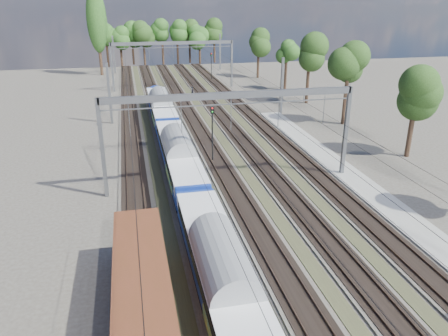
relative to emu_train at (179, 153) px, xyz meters
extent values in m
cube|color=#47423A|center=(-4.50, 11.82, -2.48)|extent=(3.00, 130.00, 0.15)
cube|color=black|center=(-4.50, 11.82, -2.38)|extent=(2.50, 130.00, 0.06)
cube|color=#473326|center=(-5.22, 11.82, -2.28)|extent=(0.08, 130.00, 0.14)
cube|color=#473326|center=(-3.78, 11.82, -2.28)|extent=(0.08, 130.00, 0.14)
cube|color=#47423A|center=(0.00, 11.82, -2.48)|extent=(3.00, 130.00, 0.15)
cube|color=black|center=(0.00, 11.82, -2.38)|extent=(2.50, 130.00, 0.06)
cube|color=#473326|center=(-0.72, 11.82, -2.28)|extent=(0.08, 130.00, 0.14)
cube|color=#473326|center=(0.72, 11.82, -2.28)|extent=(0.08, 130.00, 0.14)
cube|color=#47423A|center=(4.50, 11.82, -2.48)|extent=(3.00, 130.00, 0.15)
cube|color=black|center=(4.50, 11.82, -2.38)|extent=(2.50, 130.00, 0.06)
cube|color=#473326|center=(3.78, 11.82, -2.28)|extent=(0.08, 130.00, 0.14)
cube|color=#473326|center=(5.22, 11.82, -2.28)|extent=(0.08, 130.00, 0.14)
cube|color=#47423A|center=(9.00, 11.82, -2.48)|extent=(3.00, 130.00, 0.15)
cube|color=black|center=(9.00, 11.82, -2.38)|extent=(2.50, 130.00, 0.06)
cube|color=#473326|center=(8.28, 11.82, -2.28)|extent=(0.08, 130.00, 0.14)
cube|color=#473326|center=(9.72, 11.82, -2.28)|extent=(0.08, 130.00, 0.14)
cube|color=#47423A|center=(13.50, 11.82, -2.48)|extent=(3.00, 130.00, 0.15)
cube|color=black|center=(13.50, 11.82, -2.38)|extent=(2.50, 130.00, 0.06)
cube|color=#473326|center=(12.78, 11.82, -2.28)|extent=(0.08, 130.00, 0.14)
cube|color=#473326|center=(14.22, 11.82, -2.28)|extent=(0.08, 130.00, 0.14)
cube|color=#343222|center=(-2.25, 11.82, -2.53)|extent=(1.10, 130.00, 0.05)
cube|color=#343222|center=(2.25, 11.82, -2.53)|extent=(1.10, 130.00, 0.05)
cube|color=#343222|center=(6.75, 11.82, -2.53)|extent=(1.10, 130.00, 0.05)
cube|color=#343222|center=(11.25, 11.82, -2.53)|extent=(1.10, 130.00, 0.05)
cube|color=gray|center=(16.50, -13.18, -2.40)|extent=(3.00, 70.00, 0.30)
cube|color=slate|center=(-7.00, -3.18, 1.95)|extent=(0.35, 0.35, 9.00)
cube|color=slate|center=(16.00, -3.18, 1.95)|extent=(0.35, 0.35, 9.00)
cube|color=slate|center=(4.50, -3.18, 6.15)|extent=(23.00, 0.35, 0.60)
cube|color=slate|center=(-7.00, 44.82, 1.95)|extent=(0.35, 0.35, 9.00)
cube|color=slate|center=(16.00, 44.82, 1.95)|extent=(0.35, 0.35, 9.00)
cube|color=slate|center=(4.50, 44.82, 6.15)|extent=(23.00, 0.35, 0.60)
cube|color=slate|center=(-7.00, 21.82, 1.70)|extent=(0.35, 0.35, 8.50)
cube|color=slate|center=(-7.00, 66.82, 1.70)|extent=(0.35, 0.35, 8.50)
cube|color=slate|center=(18.30, 21.82, 1.70)|extent=(0.35, 0.35, 8.50)
cube|color=slate|center=(18.30, 66.82, 1.70)|extent=(0.35, 0.35, 8.50)
cylinder|color=black|center=(-4.50, 11.82, 2.95)|extent=(0.03, 130.00, 0.03)
cylinder|color=black|center=(-4.50, 11.82, 4.05)|extent=(0.03, 130.00, 0.03)
cylinder|color=black|center=(0.00, 11.82, 2.95)|extent=(0.03, 130.00, 0.03)
cylinder|color=black|center=(0.00, 11.82, 4.05)|extent=(0.03, 130.00, 0.03)
cylinder|color=black|center=(4.50, 11.82, 2.95)|extent=(0.03, 130.00, 0.03)
cylinder|color=black|center=(4.50, 11.82, 4.05)|extent=(0.03, 130.00, 0.03)
cylinder|color=black|center=(9.00, 11.82, 2.95)|extent=(0.03, 130.00, 0.03)
cylinder|color=black|center=(9.00, 11.82, 4.05)|extent=(0.03, 130.00, 0.03)
cylinder|color=black|center=(13.50, 11.82, 2.95)|extent=(0.03, 130.00, 0.03)
cylinder|color=black|center=(13.50, 11.82, 4.05)|extent=(0.03, 130.00, 0.03)
cylinder|color=black|center=(-8.83, 77.30, 0.82)|extent=(0.56, 0.56, 6.75)
sphere|color=#203814|center=(-8.83, 77.30, 6.22)|extent=(4.54, 4.54, 4.54)
cylinder|color=black|center=(-5.78, 80.54, 0.87)|extent=(0.56, 0.56, 6.86)
sphere|color=#203814|center=(-5.78, 80.54, 6.36)|extent=(5.33, 5.33, 5.33)
cylinder|color=black|center=(-2.37, 79.35, 0.94)|extent=(0.56, 0.56, 6.99)
sphere|color=#203814|center=(-2.37, 79.35, 6.54)|extent=(4.03, 4.03, 4.03)
cylinder|color=black|center=(0.85, 77.51, 1.01)|extent=(0.56, 0.56, 7.13)
sphere|color=#203814|center=(0.85, 77.51, 6.71)|extent=(3.87, 3.87, 3.87)
cylinder|color=black|center=(4.28, 78.02, 0.77)|extent=(0.56, 0.56, 6.66)
sphere|color=#203814|center=(4.28, 78.02, 6.10)|extent=(5.06, 5.06, 5.06)
cylinder|color=black|center=(7.73, 78.72, 0.53)|extent=(0.56, 0.56, 6.16)
sphere|color=#203814|center=(7.73, 78.72, 5.45)|extent=(4.61, 4.61, 4.61)
cylinder|color=black|center=(12.42, 79.80, 0.55)|extent=(0.56, 0.56, 6.21)
sphere|color=#203814|center=(12.42, 79.80, 5.52)|extent=(4.22, 4.22, 4.22)
cylinder|color=black|center=(15.64, 80.33, 0.50)|extent=(0.56, 0.56, 6.12)
sphere|color=#203814|center=(15.64, 80.33, 5.40)|extent=(4.66, 4.66, 4.66)
cylinder|color=black|center=(19.37, 80.17, 0.93)|extent=(0.56, 0.56, 6.98)
sphere|color=#203814|center=(19.37, 80.17, 6.52)|extent=(5.40, 5.40, 5.40)
cylinder|color=black|center=(25.37, -2.78, -0.04)|extent=(0.56, 0.56, 5.03)
sphere|color=#203814|center=(25.37, -2.78, 3.98)|extent=(4.16, 4.16, 4.16)
cylinder|color=black|center=(25.76, 12.03, -0.05)|extent=(0.56, 0.56, 5.02)
sphere|color=#203814|center=(25.76, 12.03, 3.97)|extent=(4.64, 4.64, 4.64)
cylinder|color=black|center=(24.22, 26.08, 0.36)|extent=(0.56, 0.56, 5.83)
sphere|color=#203814|center=(24.22, 26.08, 5.02)|extent=(3.54, 3.54, 3.54)
cylinder|color=black|center=(24.41, 41.80, 0.07)|extent=(0.56, 0.56, 5.24)
sphere|color=#203814|center=(24.41, 41.80, 4.26)|extent=(3.37, 3.37, 3.37)
cylinder|color=black|center=(25.00, 55.95, 0.69)|extent=(0.56, 0.56, 6.49)
sphere|color=#203814|center=(25.00, 55.95, 5.88)|extent=(3.94, 3.94, 3.94)
cylinder|color=black|center=(-10.00, 64.82, 5.45)|extent=(0.70, 0.70, 16.00)
ellipsoid|color=#1E4818|center=(-10.00, 64.82, 9.45)|extent=(4.40, 4.40, 14.08)
cube|color=black|center=(0.00, -13.35, -2.00)|extent=(2.03, 3.05, 0.81)
cube|color=navy|center=(0.00, -20.46, -0.47)|extent=(2.85, 20.33, 1.93)
cube|color=silver|center=(0.00, -20.46, 0.04)|extent=(2.93, 19.52, 0.97)
cube|color=black|center=(1.47, -20.46, 0.04)|extent=(0.04, 17.28, 0.71)
cylinder|color=gray|center=(0.00, -20.46, 0.50)|extent=(2.89, 20.33, 2.89)
cube|color=black|center=(0.00, -6.65, -2.00)|extent=(2.03, 3.05, 0.81)
cube|color=black|center=(0.00, 7.58, -2.00)|extent=(2.03, 3.05, 0.81)
cube|color=navy|center=(0.00, 0.47, -0.47)|extent=(2.85, 20.33, 1.93)
cube|color=silver|center=(0.00, 0.47, 0.04)|extent=(2.93, 19.52, 0.97)
cube|color=black|center=(1.47, 0.47, 0.04)|extent=(0.04, 17.28, 0.71)
cube|color=yellow|center=(0.00, -4.01, -0.98)|extent=(2.95, 5.69, 0.71)
cylinder|color=gray|center=(0.00, 0.47, 0.50)|extent=(2.89, 20.33, 2.89)
cube|color=black|center=(0.00, 14.28, -2.00)|extent=(2.03, 3.05, 0.81)
cube|color=black|center=(0.00, 28.51, -2.00)|extent=(2.03, 3.05, 0.81)
cube|color=navy|center=(0.00, 21.40, -0.47)|extent=(2.85, 20.33, 1.93)
cube|color=silver|center=(0.00, 21.40, 0.04)|extent=(2.93, 19.52, 0.97)
cube|color=black|center=(1.47, 21.40, 0.04)|extent=(0.04, 17.28, 0.71)
cube|color=yellow|center=(0.00, 16.92, -0.98)|extent=(2.95, 5.69, 0.71)
cylinder|color=gray|center=(0.00, 21.40, 0.50)|extent=(2.89, 20.33, 2.89)
cube|color=black|center=(-4.50, -16.13, -2.06)|extent=(1.98, 2.58, 0.69)
cube|color=black|center=(-4.50, -20.98, -1.61)|extent=(2.68, 13.87, 0.20)
cube|color=#512A15|center=(-4.50, -20.98, -0.23)|extent=(2.68, 13.87, 2.58)
cube|color=#512A15|center=(-4.50, -20.98, 1.11)|extent=(2.87, 13.87, 0.12)
imported|color=black|center=(6.95, 37.34, -1.66)|extent=(0.47, 0.68, 1.79)
cylinder|color=black|center=(4.04, 3.50, 0.14)|extent=(0.15, 0.15, 5.40)
cube|color=black|center=(4.04, 3.50, 3.22)|extent=(0.40, 0.27, 0.76)
sphere|color=red|center=(4.04, 3.36, 3.44)|extent=(0.17, 0.17, 0.17)
sphere|color=#0C9919|center=(4.04, 3.36, 3.06)|extent=(0.17, 0.17, 0.17)
cylinder|color=black|center=(13.43, 52.96, -0.03)|extent=(0.14, 0.14, 5.05)
cube|color=black|center=(13.43, 52.96, 2.85)|extent=(0.39, 0.29, 0.71)
sphere|color=red|center=(13.43, 52.83, 3.05)|extent=(0.16, 0.16, 0.16)
sphere|color=#0C9919|center=(13.43, 52.83, 2.70)|extent=(0.16, 0.16, 0.16)
camera|label=1|loc=(-4.38, -40.48, 14.28)|focal=35.00mm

